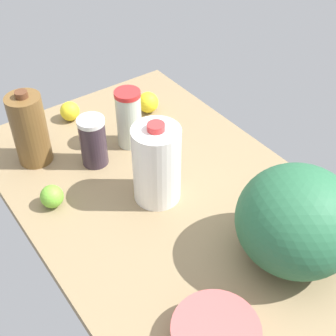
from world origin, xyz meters
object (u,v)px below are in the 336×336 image
Objects in this scene: chocolate_milk_jug at (30,129)px; mixing_bowl at (215,335)px; milk_jug at (157,164)px; lime_by_jug at (52,196)px; shaker_bottle at (93,141)px; lemon_beside_bowl at (148,102)px; lemon_far_back at (70,111)px; watermelon at (297,220)px; tumbler_cup at (129,118)px.

chocolate_milk_jug is 78.50cm from mixing_bowl.
milk_jug is 3.83× the size of lime_by_jug.
milk_jug reaches higher than shaker_bottle.
lemon_far_back is at bearing -115.14° from lemon_beside_bowl.
milk_jug is 29.86cm from lime_by_jug.
shaker_bottle reaches higher than mixing_bowl.
watermelon is 1.50× the size of tumbler_cup.
milk_jug is at bearing 61.92° from lime_by_jug.
milk_jug is at bearing -30.45° from lemon_beside_bowl.
lemon_far_back is 1.03× the size of lime_by_jug.
tumbler_cup is (-1.79, 13.58, 1.65)cm from shaker_bottle.
milk_jug reaches higher than lemon_beside_bowl.
shaker_bottle is 21.12cm from lime_by_jug.
watermelon is at bearing 103.17° from mixing_bowl.
lime_by_jug is (11.10, -31.94, -6.37)cm from tumbler_cup.
chocolate_milk_jug reaches higher than tumbler_cup.
chocolate_milk_jug is at bearing -130.11° from shaker_bottle.
shaker_bottle reaches higher than lime_by_jug.
mixing_bowl is at bearing 10.00° from lime_by_jug.
chocolate_milk_jug is 43.06cm from lemon_beside_bowl.
milk_jug is 46.64cm from mixing_bowl.
lemon_far_back reaches higher than mixing_bowl.
chocolate_milk_jug reaches higher than mixing_bowl.
milk_jug is 25.56cm from tumbler_cup.
watermelon is 86.06cm from lemon_far_back.
mixing_bowl is 0.66× the size of watermelon.
chocolate_milk_jug is 3.33× the size of lemon_beside_bowl.
chocolate_milk_jug is at bearing -153.66° from watermelon.
shaker_bottle is at bearing -82.49° from tumbler_cup.
milk_jug is at bearing -158.76° from watermelon.
chocolate_milk_jug is (-11.84, -14.06, 3.29)cm from shaker_bottle.
watermelon reaches higher than chocolate_milk_jug.
watermelon reaches higher than lemon_far_back.
watermelon is at bearing 21.24° from milk_jug.
watermelon is (36.27, 14.10, 1.16)cm from milk_jug.
lemon_beside_bowl reaches higher than lemon_far_back.
chocolate_milk_jug reaches higher than lime_by_jug.
chocolate_milk_jug is at bearing -109.99° from tumbler_cup.
lime_by_jug is at bearing -11.49° from chocolate_milk_jug.
milk_jug is 1.31× the size of mixing_bowl.
mixing_bowl is 0.98× the size of tumbler_cup.
lemon_far_back is 0.91× the size of lemon_beside_bowl.
shaker_bottle is 0.84× the size of mixing_bowl.
milk_jug is 3.72× the size of lemon_far_back.
lime_by_jug is at bearing -70.83° from tumbler_cup.
shaker_bottle is 0.83× the size of tumbler_cup.
tumbler_cup is at bearing 22.21° from lemon_far_back.
watermelon is at bearing 7.01° from tumbler_cup.
watermelon is 61.42cm from tumbler_cup.
watermelon is at bearing -5.69° from lemon_beside_bowl.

